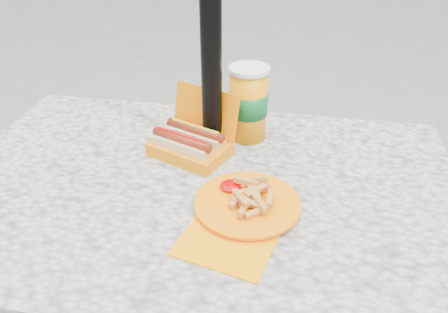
% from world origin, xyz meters
% --- Properties ---
extents(picnic_table, '(1.20, 0.80, 0.75)m').
position_xyz_m(picnic_table, '(0.00, 0.00, 0.64)').
color(picnic_table, beige).
rests_on(picnic_table, ground).
extents(umbrella_pole, '(0.05, 0.05, 2.20)m').
position_xyz_m(umbrella_pole, '(0.00, 0.16, 1.10)').
color(umbrella_pole, black).
rests_on(umbrella_pole, ground).
extents(hotdog_box, '(0.23, 0.21, 0.15)m').
position_xyz_m(hotdog_box, '(-0.05, 0.12, 0.78)').
color(hotdog_box, '#FF7B00').
rests_on(hotdog_box, picnic_table).
extents(fries_plate, '(0.24, 0.32, 0.04)m').
position_xyz_m(fries_plate, '(0.12, -0.08, 0.76)').
color(fries_plate, '#FF9200').
rests_on(fries_plate, picnic_table).
extents(soda_cup, '(0.11, 0.11, 0.20)m').
position_xyz_m(soda_cup, '(0.08, 0.24, 0.85)').
color(soda_cup, '#FF9605').
rests_on(soda_cup, picnic_table).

